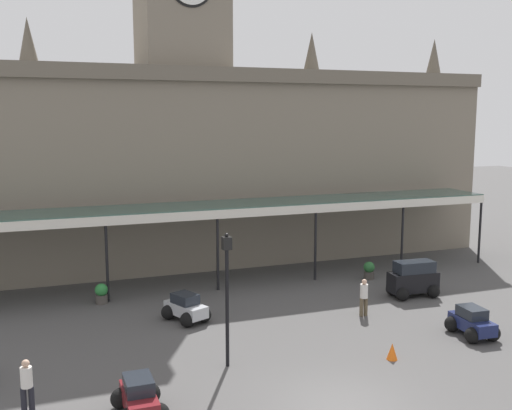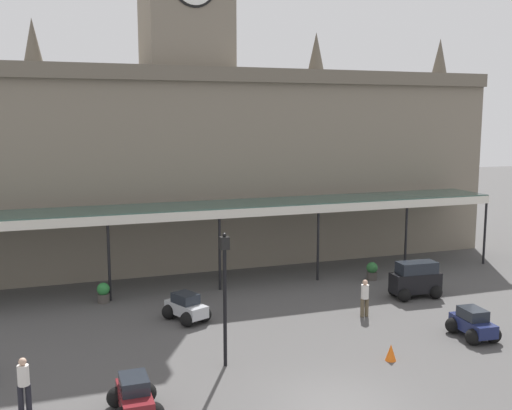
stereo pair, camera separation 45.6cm
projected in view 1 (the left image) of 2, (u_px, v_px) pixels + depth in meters
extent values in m
plane|color=#4B4949|center=(343.00, 406.00, 18.09)|extent=(140.00, 140.00, 0.00)
cube|color=slate|center=(184.00, 167.00, 35.93)|extent=(37.53, 6.74, 11.42)
cube|color=#685F52|center=(197.00, 73.00, 31.89)|extent=(37.53, 0.30, 0.80)
cube|color=slate|center=(181.00, 8.00, 34.57)|extent=(4.80, 4.80, 7.12)
cone|color=#5B5448|center=(28.00, 42.00, 32.00)|extent=(1.10, 1.10, 2.60)
cone|color=#5B5448|center=(312.00, 53.00, 37.81)|extent=(1.10, 1.10, 2.60)
cone|color=#5B5448|center=(434.00, 58.00, 41.02)|extent=(1.10, 1.10, 2.60)
cube|color=#38564C|center=(209.00, 206.00, 31.00)|extent=(32.75, 3.20, 0.16)
cube|color=silver|center=(218.00, 214.00, 29.55)|extent=(32.75, 0.12, 0.44)
cylinder|color=black|center=(107.00, 260.00, 28.08)|extent=(0.14, 0.14, 4.03)
cylinder|color=black|center=(218.00, 251.00, 29.96)|extent=(0.14, 0.14, 4.03)
cylinder|color=black|center=(315.00, 243.00, 31.84)|extent=(0.14, 0.14, 4.03)
cylinder|color=black|center=(402.00, 236.00, 33.72)|extent=(0.14, 0.14, 4.03)
cylinder|color=black|center=(480.00, 230.00, 35.60)|extent=(0.14, 0.14, 4.03)
cube|color=black|center=(413.00, 282.00, 29.03)|extent=(2.46, 1.10, 0.95)
cube|color=#1E232B|center=(414.00, 267.00, 28.94)|extent=(1.95, 1.02, 0.55)
sphere|color=black|center=(402.00, 294.00, 28.40)|extent=(0.64, 0.64, 0.64)
sphere|color=black|center=(392.00, 289.00, 29.31)|extent=(0.64, 0.64, 0.64)
sphere|color=black|center=(433.00, 291.00, 28.89)|extent=(0.64, 0.64, 0.64)
sphere|color=black|center=(423.00, 286.00, 29.79)|extent=(0.64, 0.64, 0.64)
cube|color=#19214C|center=(472.00, 324.00, 23.79)|extent=(1.02, 2.11, 0.50)
cube|color=#1E232B|center=(472.00, 312.00, 23.77)|extent=(0.87, 1.15, 0.42)
sphere|color=black|center=(492.00, 333.00, 23.31)|extent=(0.64, 0.64, 0.64)
sphere|color=black|center=(473.00, 335.00, 23.06)|extent=(0.64, 0.64, 0.64)
sphere|color=black|center=(471.00, 322.00, 24.59)|extent=(0.64, 0.64, 0.64)
sphere|color=black|center=(452.00, 324.00, 24.34)|extent=(0.64, 0.64, 0.64)
cube|color=maroon|center=(139.00, 400.00, 17.39)|extent=(0.88, 2.05, 0.50)
cube|color=#1E232B|center=(138.00, 384.00, 17.37)|extent=(0.80, 1.10, 0.42)
sphere|color=black|center=(150.00, 394.00, 18.20)|extent=(0.64, 0.64, 0.64)
sphere|color=black|center=(121.00, 399.00, 17.90)|extent=(0.64, 0.64, 0.64)
cube|color=#B2B5BA|center=(186.00, 309.00, 25.59)|extent=(1.63, 2.23, 0.50)
cube|color=#1E232B|center=(185.00, 299.00, 25.56)|extent=(1.17, 1.33, 0.42)
sphere|color=black|center=(204.00, 315.00, 25.45)|extent=(0.64, 0.64, 0.64)
sphere|color=black|center=(187.00, 320.00, 24.84)|extent=(0.64, 0.64, 0.64)
sphere|color=black|center=(185.00, 308.00, 26.41)|extent=(0.64, 0.64, 0.64)
sphere|color=black|center=(168.00, 312.00, 25.80)|extent=(0.64, 0.64, 0.64)
cylinder|color=brown|center=(361.00, 307.00, 26.20)|extent=(0.17, 0.17, 0.82)
cylinder|color=brown|center=(366.00, 307.00, 26.28)|extent=(0.17, 0.17, 0.82)
cylinder|color=silver|center=(364.00, 291.00, 26.14)|extent=(0.34, 0.34, 0.62)
sphere|color=tan|center=(364.00, 282.00, 26.07)|extent=(0.23, 0.23, 0.23)
cylinder|color=black|center=(24.00, 401.00, 17.56)|extent=(0.17, 0.17, 0.82)
cylinder|color=black|center=(32.00, 399.00, 17.65)|extent=(0.17, 0.17, 0.82)
cylinder|color=silver|center=(26.00, 377.00, 17.50)|extent=(0.34, 0.34, 0.62)
sphere|color=tan|center=(26.00, 363.00, 17.43)|extent=(0.23, 0.23, 0.23)
cylinder|color=black|center=(227.00, 309.00, 20.70)|extent=(0.13, 0.13, 4.21)
cube|color=black|center=(227.00, 243.00, 20.36)|extent=(0.30, 0.30, 0.44)
sphere|color=black|center=(227.00, 235.00, 20.32)|extent=(0.14, 0.14, 0.14)
cone|color=orange|center=(392.00, 351.00, 21.53)|extent=(0.40, 0.40, 0.61)
cylinder|color=#47423D|center=(102.00, 299.00, 28.02)|extent=(0.56, 0.56, 0.42)
sphere|color=#2B7E38|center=(101.00, 290.00, 27.96)|extent=(0.60, 0.60, 0.60)
cylinder|color=#47423D|center=(369.00, 275.00, 32.25)|extent=(0.56, 0.56, 0.42)
sphere|color=#2A6532|center=(369.00, 267.00, 32.18)|extent=(0.60, 0.60, 0.60)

